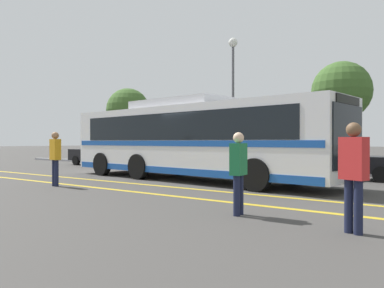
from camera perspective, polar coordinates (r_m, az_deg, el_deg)
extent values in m
plane|color=#423F3D|center=(13.95, 2.08, -5.77)|extent=(220.00, 220.00, 0.00)
cube|color=gold|center=(12.85, -5.79, -6.29)|extent=(31.80, 0.20, 0.01)
cube|color=gold|center=(11.73, -10.90, -6.93)|extent=(31.80, 0.20, 0.01)
cube|color=#99999E|center=(19.45, 9.93, -3.81)|extent=(39.80, 0.36, 0.15)
cube|color=silver|center=(14.48, 0.00, 0.67)|extent=(12.01, 3.78, 2.50)
cube|color=black|center=(14.49, 0.00, 2.54)|extent=(10.37, 3.64, 0.99)
cube|color=#194CA5|center=(14.48, 0.00, 0.12)|extent=(11.78, 3.80, 0.20)
cube|color=#194CA5|center=(14.52, 0.00, -3.79)|extent=(11.78, 3.79, 0.24)
cube|color=black|center=(11.39, 22.70, 1.02)|extent=(0.28, 2.20, 1.81)
cube|color=black|center=(11.45, 22.71, 6.22)|extent=(0.23, 1.75, 0.24)
cube|color=silver|center=(14.95, -1.69, 6.10)|extent=(4.33, 2.45, 0.34)
cube|color=black|center=(11.34, 24.02, -4.43)|extent=(0.25, 1.88, 0.04)
cube|color=black|center=(11.36, 24.02, -5.44)|extent=(0.25, 1.88, 0.04)
cylinder|color=black|center=(13.43, 15.25, -3.88)|extent=(1.02, 0.39, 1.00)
cylinder|color=black|center=(11.33, 9.71, -4.66)|extent=(1.02, 0.39, 1.00)
cylinder|color=black|center=(16.60, -1.75, -3.06)|extent=(1.02, 0.39, 1.00)
cylinder|color=black|center=(14.95, -8.17, -3.44)|extent=(1.02, 0.39, 1.00)
cylinder|color=black|center=(18.40, -7.33, -2.73)|extent=(1.02, 0.39, 1.00)
cylinder|color=black|center=(16.93, -13.55, -3.00)|extent=(1.02, 0.39, 1.00)
cube|color=black|center=(24.17, -13.71, -1.63)|extent=(4.50, 1.99, 0.70)
cube|color=black|center=(24.07, -13.55, -0.13)|extent=(1.93, 1.67, 0.56)
cylinder|color=black|center=(24.79, -17.23, -2.40)|extent=(0.61, 0.23, 0.60)
cylinder|color=black|center=(25.80, -14.09, -2.29)|extent=(0.61, 0.23, 0.60)
cylinder|color=black|center=(22.58, -13.28, -2.67)|extent=(0.61, 0.23, 0.60)
cylinder|color=black|center=(23.69, -10.03, -2.52)|extent=(0.61, 0.23, 0.60)
cube|color=maroon|center=(20.34, -3.41, -1.97)|extent=(4.25, 1.81, 0.72)
cube|color=black|center=(20.40, -3.64, -0.18)|extent=(1.80, 1.55, 0.55)
cylinder|color=black|center=(20.20, 0.93, -3.01)|extent=(0.60, 0.21, 0.60)
cylinder|color=black|center=(18.90, -2.00, -3.25)|extent=(0.60, 0.21, 0.60)
cylinder|color=black|center=(21.84, -4.64, -2.76)|extent=(0.60, 0.21, 0.60)
cylinder|color=black|center=(20.64, -7.67, -2.95)|extent=(0.60, 0.21, 0.60)
cube|color=#335B33|center=(17.21, 9.28, -2.76)|extent=(4.09, 1.93, 0.51)
cube|color=black|center=(17.15, 9.58, -1.22)|extent=(1.76, 1.61, 0.42)
cylinder|color=black|center=(17.19, 4.32, -3.61)|extent=(0.61, 0.23, 0.60)
cylinder|color=black|center=(18.57, 7.19, -3.32)|extent=(0.61, 0.23, 0.60)
cylinder|color=black|center=(15.92, 11.72, -3.93)|extent=(0.61, 0.23, 0.60)
cylinder|color=black|center=(17.40, 14.19, -3.57)|extent=(0.61, 0.23, 0.60)
cylinder|color=black|center=(15.22, 26.88, -4.17)|extent=(0.61, 0.22, 0.60)
cylinder|color=#191E38|center=(13.26, -19.96, -4.20)|extent=(0.14, 0.14, 0.88)
cylinder|color=#191E38|center=(13.41, -20.26, -4.15)|extent=(0.14, 0.14, 0.88)
cube|color=orange|center=(13.30, -20.12, -0.79)|extent=(0.45, 0.29, 0.70)
sphere|color=#9E704C|center=(13.29, -20.12, 1.23)|extent=(0.24, 0.24, 0.24)
cylinder|color=#191E38|center=(7.77, 7.34, -7.66)|extent=(0.14, 0.14, 0.82)
cylinder|color=#191E38|center=(7.62, 6.84, -7.82)|extent=(0.14, 0.14, 0.82)
cube|color=#1E723F|center=(7.63, 7.09, -2.30)|extent=(0.26, 0.44, 0.65)
sphere|color=beige|center=(7.62, 7.10, 0.95)|extent=(0.22, 0.22, 0.22)
cylinder|color=#191E38|center=(6.72, 22.77, -8.70)|extent=(0.14, 0.14, 0.87)
cylinder|color=#191E38|center=(6.63, 24.01, -8.83)|extent=(0.14, 0.14, 0.87)
cube|color=red|center=(6.59, 23.41, -2.02)|extent=(0.47, 0.35, 0.69)
sphere|color=brown|center=(6.59, 23.42, 2.01)|extent=(0.24, 0.24, 0.24)
cylinder|color=#59595E|center=(20.92, 6.27, 5.50)|extent=(0.14, 0.14, 6.73)
sphere|color=silver|center=(21.55, 6.27, 15.12)|extent=(0.50, 0.50, 0.50)
cylinder|color=#513823|center=(28.83, -9.72, 0.05)|extent=(0.28, 0.28, 2.67)
sphere|color=#3D6028|center=(28.93, -9.72, 5.13)|extent=(3.28, 3.28, 3.28)
cylinder|color=#513823|center=(21.43, 21.80, 0.41)|extent=(0.28, 0.28, 3.03)
sphere|color=#3D6028|center=(21.60, 21.82, 7.53)|extent=(3.11, 3.11, 3.11)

